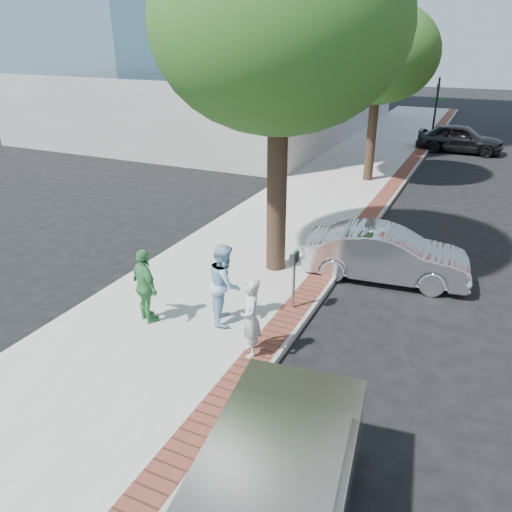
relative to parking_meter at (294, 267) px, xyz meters
The scene contains 14 objects.
ground 1.37m from the parking_meter, behind, with size 120.00×120.00×0.00m, color black.
sidewalk 8.34m from the parking_meter, 105.03° to the left, with size 5.00×60.00×0.15m, color #9E9991.
brick_strip 8.05m from the parking_meter, 89.59° to the left, with size 0.60×60.00×0.01m, color brown.
curb 8.07m from the parking_meter, 87.08° to the left, with size 0.10×60.00×0.15m, color gray.
office_base 25.89m from the parking_meter, 121.82° to the left, with size 18.20×22.20×4.00m, color gray.
signal_near 22.01m from the parking_meter, 89.33° to the left, with size 0.70×0.15×3.80m.
tree_near 5.46m from the parking_meter, 123.42° to the left, with size 6.00×6.00×8.51m.
tree_far 12.72m from the parking_meter, 95.45° to the left, with size 4.80×4.80×7.14m.
parking_meter is the anchor object (origin of this frame).
person_gray 2.08m from the parking_meter, 92.57° to the right, with size 0.60×0.39×1.64m, color #B4B5B9.
person_officer 1.63m from the parking_meter, 135.71° to the right, with size 0.88×0.69×1.81m, color #8EBDDC.
person_green 3.31m from the parking_meter, 144.96° to the right, with size 1.00×0.42×1.71m, color #42934D.
sedan_silver 3.20m from the parking_meter, 60.86° to the left, with size 1.48×4.23×1.39m, color silver.
bg_car 20.47m from the parking_meter, 84.58° to the left, with size 1.82×4.53×1.54m, color black.
Camera 1 is at (4.19, -9.55, 5.98)m, focal length 35.00 mm.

